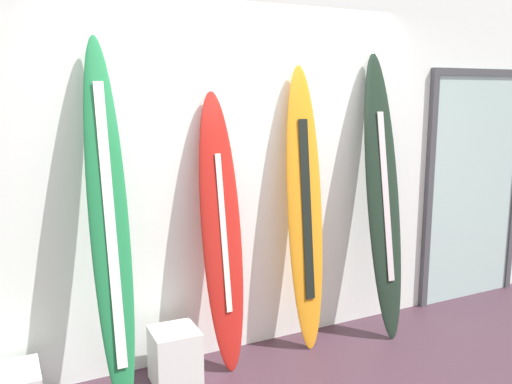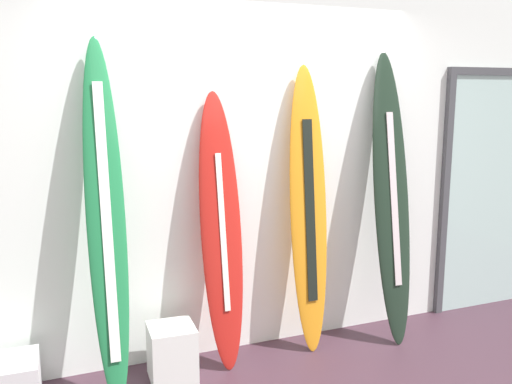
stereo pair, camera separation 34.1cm
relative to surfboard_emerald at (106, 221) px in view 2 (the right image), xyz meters
name	(u,v)px [view 2 (the right image)]	position (x,y,z in m)	size (l,w,h in m)	color
wall_back	(245,160)	(1.05, 0.39, 0.28)	(7.20, 0.20, 2.80)	white
surfboard_emerald	(106,221)	(0.00, 0.00, 0.00)	(0.24, 0.50, 2.23)	#217B44
surfboard_crimson	(221,232)	(0.77, 0.10, -0.16)	(0.31, 0.36, 1.90)	red
surfboard_sunset	(308,213)	(1.44, 0.12, -0.09)	(0.29, 0.29, 2.09)	orange
surfboard_charcoal	(391,200)	(2.10, 0.04, -0.03)	(0.32, 0.47, 2.19)	#1C2C20
display_block_left	(172,353)	(0.38, 0.01, -0.93)	(0.31, 0.31, 0.37)	white
display_block_center	(9,384)	(-0.61, 0.04, -0.97)	(0.36, 0.36, 0.30)	silver
glass_door	(494,186)	(3.34, 0.27, -0.04)	(1.15, 0.06, 2.09)	silver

